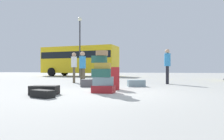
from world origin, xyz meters
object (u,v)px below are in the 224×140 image
parked_bus (80,59)px  lamp_post (80,37)px  suitcase_black_upright_blue (43,94)px  person_passerby_in_red (167,63)px  suitcase_slate_white_trunk (136,83)px  suitcase_black_foreground_near (44,90)px  suitcase_tower (102,75)px  person_tourist_with_camera (83,65)px  suitcase_charcoal_left_side (91,83)px  suitcase_maroon_foreground_far (115,78)px  person_bearded_onlooker (74,65)px

parked_bus → lamp_post: (1.53, -3.54, 1.77)m
suitcase_black_upright_blue → person_passerby_in_red: (3.18, 5.66, 0.93)m
suitcase_slate_white_trunk → suitcase_black_foreground_near: suitcase_slate_white_trunk is taller
suitcase_tower → person_tourist_with_camera: person_tourist_with_camera is taller
suitcase_charcoal_left_side → parked_bus: size_ratio=0.09×
suitcase_slate_white_trunk → suitcase_tower: bearing=-125.2°
suitcase_tower → suitcase_charcoal_left_side: 2.11m
suitcase_black_upright_blue → suitcase_charcoal_left_side: bearing=104.4°
suitcase_black_upright_blue → person_tourist_with_camera: size_ratio=0.39×
lamp_post → suitcase_charcoal_left_side: bearing=-64.5°
person_tourist_with_camera → parked_bus: parked_bus is taller
suitcase_maroon_foreground_far → person_tourist_with_camera: person_tourist_with_camera is taller
suitcase_tower → suitcase_black_upright_blue: suitcase_tower is taller
lamp_post → suitcase_black_foreground_near: bearing=-71.6°
parked_bus → lamp_post: bearing=-61.0°
suitcase_slate_white_trunk → person_tourist_with_camera: size_ratio=0.45×
suitcase_slate_white_trunk → person_bearded_onlooker: 3.88m
person_passerby_in_red → lamp_post: 10.22m
suitcase_black_upright_blue → person_bearded_onlooker: person_bearded_onlooker is taller
suitcase_black_foreground_near → lamp_post: size_ratio=0.14×
suitcase_black_foreground_near → suitcase_maroon_foreground_far: 2.43m
parked_bus → suitcase_charcoal_left_side: bearing=-59.4°
lamp_post → suitcase_tower: bearing=-63.9°
suitcase_slate_white_trunk → lamp_post: bearing=107.1°
suitcase_charcoal_left_side → person_tourist_with_camera: bearing=122.9°
suitcase_tower → person_tourist_with_camera: 3.47m
suitcase_maroon_foreground_far → person_bearded_onlooker: bearing=116.1°
suitcase_maroon_foreground_far → parked_bus: size_ratio=0.09×
suitcase_black_foreground_near → suitcase_maroon_foreground_far: bearing=41.1°
suitcase_maroon_foreground_far → person_passerby_in_red: bearing=42.3°
suitcase_black_foreground_near → person_tourist_with_camera: bearing=88.1°
suitcase_maroon_foreground_far → person_passerby_in_red: 3.85m
suitcase_charcoal_left_side → suitcase_maroon_foreground_far: bearing=-39.4°
suitcase_maroon_foreground_far → parked_bus: bearing=99.6°
suitcase_maroon_foreground_far → lamp_post: (-5.49, 9.90, 3.20)m
person_tourist_with_camera → person_passerby_in_red: bearing=57.5°
suitcase_slate_white_trunk → parked_bus: bearing=103.8°
suitcase_black_foreground_near → person_bearded_onlooker: (-1.31, 4.81, 0.83)m
person_tourist_with_camera → lamp_post: (-3.51, 7.96, 2.68)m
suitcase_slate_white_trunk → parked_bus: 14.28m
suitcase_tower → suitcase_charcoal_left_side: (-1.01, 1.81, -0.37)m
suitcase_tower → parked_bus: bearing=115.5°
suitcase_maroon_foreground_far → suitcase_charcoal_left_side: size_ratio=0.99×
person_bearded_onlooker → lamp_post: 7.84m
suitcase_maroon_foreground_far → lamp_post: lamp_post is taller
parked_bus → lamp_post: lamp_post is taller
suitcase_tower → parked_bus: size_ratio=0.15×
person_passerby_in_red → lamp_post: bearing=-122.3°
parked_bus → person_passerby_in_red: bearing=-43.1°
suitcase_slate_white_trunk → person_bearded_onlooker: (-3.47, 1.52, 0.82)m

